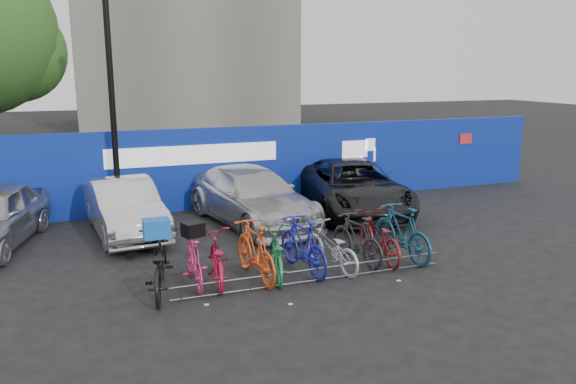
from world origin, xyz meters
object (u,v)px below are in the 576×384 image
car_2 (252,196)px  bike_7 (357,239)px  bike_rack (314,275)px  car_1 (124,208)px  bike_0 (158,265)px  bike_4 (276,254)px  car_3 (353,187)px  bike_1 (194,261)px  bike_5 (303,245)px  bike_6 (331,247)px  bike_2 (216,259)px  lamppost (112,100)px  bike_3 (255,251)px  bike_8 (379,237)px  bike_9 (402,232)px

car_2 → bike_7: (1.18, -3.84, -0.20)m
bike_rack → car_1: (-3.16, 4.70, 0.53)m
bike_0 → bike_4: 2.32m
car_3 → bike_1: bearing=-132.9°
bike_rack → car_1: car_1 is taller
bike_rack → car_1: 5.69m
car_3 → bike_5: size_ratio=2.75×
car_1 → bike_7: car_1 is taller
bike_6 → bike_7: bearing=-175.9°
bike_7 → bike_2: bearing=-7.6°
bike_rack → bike_1: (-2.21, 0.68, 0.33)m
lamppost → bike_2: (1.43, -5.31, -2.79)m
bike_1 → car_1: bearing=-74.8°
bike_7 → bike_4: bearing=-3.3°
bike_2 → bike_0: bearing=16.3°
lamppost → bike_3: size_ratio=3.13×
lamppost → bike_7: size_ratio=3.44×
car_3 → bike_2: (-5.01, -4.02, -0.25)m
bike_rack → bike_8: bike_8 is taller
bike_7 → lamppost: bearing=-58.0°
bike_rack → car_2: (0.14, 4.60, 0.57)m
bike_6 → bike_7: 0.73m
bike_6 → bike_4: bearing=-11.4°
bike_9 → bike_2: bearing=-5.9°
car_2 → bike_1: size_ratio=3.05×
lamppost → bike_5: bearing=-59.1°
bike_9 → bike_6: bearing=-2.7°
car_2 → bike_6: car_2 is taller
lamppost → car_2: lamppost is taller
bike_rack → bike_9: (2.35, 0.64, 0.44)m
bike_rack → bike_3: bearing=149.5°
bike_4 → bike_7: (1.90, 0.18, 0.05)m
bike_6 → bike_8: size_ratio=0.92×
car_3 → bike_8: 4.21m
bike_5 → bike_8: bike_5 is taller
bike_rack → bike_4: size_ratio=3.07×
lamppost → bike_7: 7.45m
car_3 → bike_5: bearing=-117.7°
lamppost → bike_9: size_ratio=3.04×
bike_0 → car_3: bearing=-135.3°
bike_6 → bike_7: (0.70, 0.19, 0.06)m
lamppost → bike_5: lamppost is taller
bike_7 → bike_8: size_ratio=0.90×
car_1 → bike_8: (5.00, -3.95, -0.17)m
lamppost → bike_4: (2.62, -5.43, -2.79)m
car_1 → bike_0: car_1 is taller
car_1 → bike_3: size_ratio=2.14×
car_1 → bike_1: (0.95, -4.03, -0.19)m
bike_rack → bike_3: 1.24m
lamppost → bike_7: bearing=-49.2°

